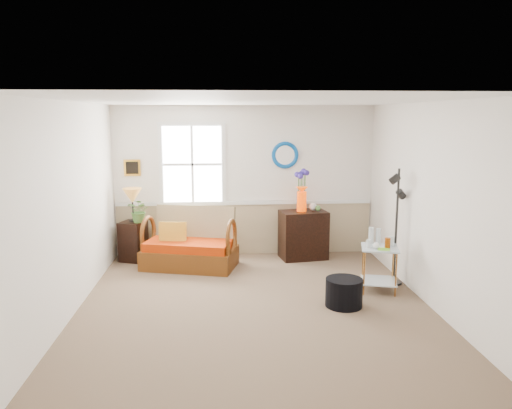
{
  "coord_description": "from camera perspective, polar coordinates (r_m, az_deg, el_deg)",
  "views": [
    {
      "loc": [
        -0.42,
        -6.11,
        2.42
      ],
      "look_at": [
        0.06,
        0.62,
        1.22
      ],
      "focal_mm": 35.0,
      "sensor_mm": 36.0,
      "label": 1
    }
  ],
  "objects": [
    {
      "name": "chair_rail",
      "position": [
        8.72,
        -1.28,
        0.2
      ],
      "size": [
        4.46,
        0.04,
        0.06
      ],
      "primitive_type": "cube",
      "color": "silver",
      "rests_on": "walls"
    },
    {
      "name": "throw_pillow",
      "position": [
        8.14,
        -9.5,
        -3.5
      ],
      "size": [
        0.44,
        0.15,
        0.43
      ],
      "primitive_type": null,
      "rotation": [
        0.0,
        0.0,
        -0.1
      ],
      "color": "orange",
      "rests_on": "loveseat"
    },
    {
      "name": "potted_plant",
      "position": [
        8.49,
        -13.17,
        -0.98
      ],
      "size": [
        0.53,
        0.54,
        0.31
      ],
      "primitive_type": "imported",
      "rotation": [
        0.0,
        0.0,
        -0.63
      ],
      "color": "#467432",
      "rests_on": "lamp_stand"
    },
    {
      "name": "wainscot",
      "position": [
        8.83,
        -1.27,
        -2.8
      ],
      "size": [
        4.46,
        0.02,
        0.9
      ],
      "primitive_type": "cube",
      "color": "tan",
      "rests_on": "walls"
    },
    {
      "name": "walls",
      "position": [
        6.23,
        -0.17,
        -0.27
      ],
      "size": [
        4.51,
        5.01,
        2.6
      ],
      "color": "silver",
      "rests_on": "floor"
    },
    {
      "name": "cabinet",
      "position": [
        8.6,
        5.42,
        -3.46
      ],
      "size": [
        0.84,
        0.61,
        0.82
      ],
      "primitive_type": null,
      "rotation": [
        0.0,
        0.0,
        0.16
      ],
      "color": "black",
      "rests_on": "floor"
    },
    {
      "name": "lamp_stand",
      "position": [
        8.69,
        -13.85,
        -4.08
      ],
      "size": [
        0.49,
        0.49,
        0.67
      ],
      "primitive_type": null,
      "rotation": [
        0.0,
        0.0,
        -0.36
      ],
      "color": "black",
      "rests_on": "floor"
    },
    {
      "name": "table_lamp",
      "position": [
        8.52,
        -13.91,
        -0.1
      ],
      "size": [
        0.35,
        0.35,
        0.57
      ],
      "primitive_type": null,
      "rotation": [
        0.0,
        0.0,
        -0.12
      ],
      "color": "#BD7A30",
      "rests_on": "lamp_stand"
    },
    {
      "name": "window",
      "position": [
        8.64,
        -7.29,
        4.57
      ],
      "size": [
        1.14,
        0.06,
        1.44
      ],
      "primitive_type": null,
      "color": "white",
      "rests_on": "walls"
    },
    {
      "name": "picture",
      "position": [
        8.77,
        -13.96,
        4.11
      ],
      "size": [
        0.28,
        0.03,
        0.28
      ],
      "primitive_type": "cube",
      "color": "#C18523",
      "rests_on": "walls"
    },
    {
      "name": "side_table",
      "position": [
        7.22,
        13.87,
        -7.17
      ],
      "size": [
        0.6,
        0.6,
        0.63
      ],
      "primitive_type": null,
      "rotation": [
        0.0,
        0.0,
        -0.24
      ],
      "color": "#B97A36",
      "rests_on": "floor"
    },
    {
      "name": "mirror",
      "position": [
        8.69,
        3.34,
        5.66
      ],
      "size": [
        0.47,
        0.07,
        0.47
      ],
      "primitive_type": "torus",
      "rotation": [
        1.57,
        0.0,
        0.0
      ],
      "color": "#0C5B9A",
      "rests_on": "walls"
    },
    {
      "name": "flower_vase",
      "position": [
        8.44,
        5.26,
        1.57
      ],
      "size": [
        0.23,
        0.23,
        0.7
      ],
      "primitive_type": null,
      "rotation": [
        0.0,
        0.0,
        0.13
      ],
      "color": "#D63500",
      "rests_on": "cabinet"
    },
    {
      "name": "loveseat",
      "position": [
        8.11,
        -7.61,
        -3.86
      ],
      "size": [
        1.62,
        1.17,
        0.95
      ],
      "primitive_type": null,
      "rotation": [
        0.0,
        0.0,
        -0.26
      ],
      "color": "brown",
      "rests_on": "floor"
    },
    {
      "name": "floor",
      "position": [
        6.59,
        -0.17,
        -11.46
      ],
      "size": [
        4.5,
        5.0,
        0.01
      ],
      "primitive_type": "cube",
      "color": "brown",
      "rests_on": "ground"
    },
    {
      "name": "ceiling",
      "position": [
        6.13,
        -0.18,
        11.77
      ],
      "size": [
        4.5,
        5.0,
        0.01
      ],
      "primitive_type": "cube",
      "color": "white",
      "rests_on": "walls"
    },
    {
      "name": "tabletop_items",
      "position": [
        7.14,
        14.0,
        -3.73
      ],
      "size": [
        0.51,
        0.51,
        0.24
      ],
      "primitive_type": null,
      "rotation": [
        0.0,
        0.0,
        -0.29
      ],
      "color": "silver",
      "rests_on": "side_table"
    },
    {
      "name": "floor_lamp",
      "position": [
        7.45,
        15.73,
        -2.49
      ],
      "size": [
        0.28,
        0.28,
        1.69
      ],
      "primitive_type": null,
      "rotation": [
        0.0,
        0.0,
        0.18
      ],
      "color": "black",
      "rests_on": "floor"
    },
    {
      "name": "ottoman",
      "position": [
        6.6,
        10.02,
        -9.87
      ],
      "size": [
        0.5,
        0.5,
        0.37
      ],
      "primitive_type": "cylinder",
      "rotation": [
        0.0,
        0.0,
        0.06
      ],
      "color": "black",
      "rests_on": "floor"
    }
  ]
}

